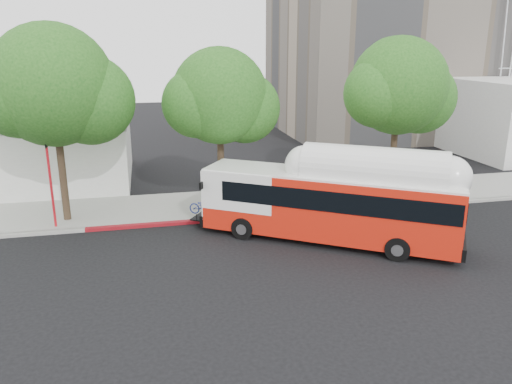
# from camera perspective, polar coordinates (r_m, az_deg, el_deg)

# --- Properties ---
(ground) EXTENTS (120.00, 120.00, 0.00)m
(ground) POSITION_cam_1_polar(r_m,az_deg,el_deg) (22.29, 1.02, -6.40)
(ground) COLOR black
(ground) RESTS_ON ground
(sidewalk) EXTENTS (60.00, 5.00, 0.15)m
(sidewalk) POSITION_cam_1_polar(r_m,az_deg,el_deg) (28.23, -2.09, -1.23)
(sidewalk) COLOR gray
(sidewalk) RESTS_ON ground
(curb_strip) EXTENTS (60.00, 0.30, 0.15)m
(curb_strip) POSITION_cam_1_polar(r_m,az_deg,el_deg) (25.81, -1.02, -2.95)
(curb_strip) COLOR gray
(curb_strip) RESTS_ON ground
(red_curb_segment) EXTENTS (10.00, 0.32, 0.16)m
(red_curb_segment) POSITION_cam_1_polar(r_m,az_deg,el_deg) (25.41, -7.67, -3.41)
(red_curb_segment) COLOR maroon
(red_curb_segment) RESTS_ON ground
(street_tree_left) EXTENTS (6.67, 5.80, 9.74)m
(street_tree_left) POSITION_cam_1_polar(r_m,az_deg,el_deg) (25.85, -21.11, 10.84)
(street_tree_left) COLOR #2D2116
(street_tree_left) RESTS_ON ground
(street_tree_mid) EXTENTS (5.75, 5.00, 8.62)m
(street_tree_mid) POSITION_cam_1_polar(r_m,az_deg,el_deg) (26.50, -3.32, 10.49)
(street_tree_mid) COLOR #2D2116
(street_tree_mid) RESTS_ON ground
(street_tree_right) EXTENTS (6.21, 5.40, 9.18)m
(street_tree_right) POSITION_cam_1_polar(r_m,az_deg,el_deg) (29.60, 16.66, 11.15)
(street_tree_right) COLOR #2D2116
(street_tree_right) RESTS_ON ground
(low_commercial_bldg) EXTENTS (16.20, 10.20, 4.25)m
(low_commercial_bldg) POSITION_cam_1_polar(r_m,az_deg,el_deg) (35.75, -27.25, 4.16)
(low_commercial_bldg) COLOR silver
(low_commercial_bldg) RESTS_ON ground
(transit_bus) EXTENTS (11.45, 8.48, 3.64)m
(transit_bus) POSITION_cam_1_polar(r_m,az_deg,el_deg) (22.69, 8.46, -1.58)
(transit_bus) COLOR red
(transit_bus) RESTS_ON ground
(signal_pole) EXTENTS (0.12, 0.41, 4.31)m
(signal_pole) POSITION_cam_1_polar(r_m,az_deg,el_deg) (25.69, -22.37, 0.67)
(signal_pole) COLOR red
(signal_pole) RESTS_ON ground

